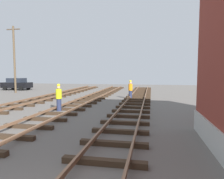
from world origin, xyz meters
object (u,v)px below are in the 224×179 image
Objects in this scene: track_worker_foreground at (59,97)px; track_worker_distant at (130,90)px; parked_car_black at (17,84)px; utility_pole_far at (14,58)px.

track_worker_distant is (4.20, 7.08, 0.00)m from track_worker_foreground.
parked_car_black is at bearing 132.98° from track_worker_foreground.
parked_car_black is 0.50× the size of utility_pole_far.
track_worker_foreground is 8.23m from track_worker_distant.
track_worker_foreground is (13.44, -14.42, 0.03)m from parked_car_black.
parked_car_black is at bearing 123.64° from utility_pole_far.
track_worker_distant is at bearing -12.27° from utility_pole_far.
utility_pole_far is at bearing 136.06° from track_worker_foreground.
track_worker_distant is (17.64, -7.34, 0.03)m from parked_car_black.
parked_car_black is 19.71m from track_worker_foreground.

